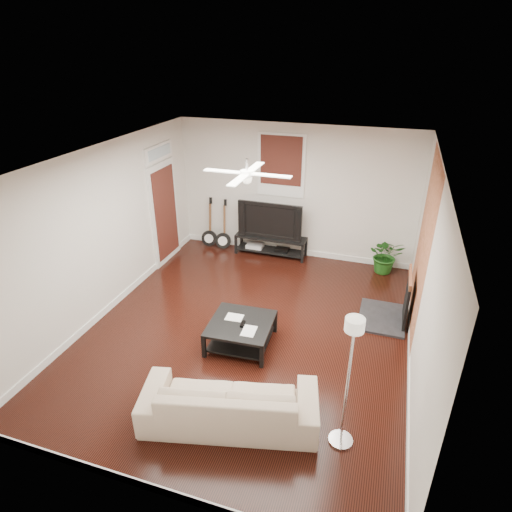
{
  "coord_description": "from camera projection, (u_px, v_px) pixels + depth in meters",
  "views": [
    {
      "loc": [
        1.91,
        -5.46,
        4.21
      ],
      "look_at": [
        0.0,
        0.4,
        1.15
      ],
      "focal_mm": 30.35,
      "sensor_mm": 36.0,
      "label": 1
    }
  ],
  "objects": [
    {
      "name": "floor_lamp",
      "position": [
        347.0,
        384.0,
        4.7
      ],
      "size": [
        0.35,
        0.35,
        1.74
      ],
      "primitive_type": null,
      "rotation": [
        0.0,
        0.0,
        0.23
      ],
      "color": "silver",
      "rests_on": "floor"
    },
    {
      "name": "sofa",
      "position": [
        230.0,
        401.0,
        5.24
      ],
      "size": [
        2.27,
        1.3,
        0.62
      ],
      "primitive_type": "imported",
      "rotation": [
        0.0,
        0.0,
        3.37
      ],
      "color": "#C2AE92",
      "rests_on": "floor"
    },
    {
      "name": "room",
      "position": [
        248.0,
        252.0,
        6.43
      ],
      "size": [
        5.01,
        6.01,
        2.81
      ],
      "color": "black",
      "rests_on": "ground"
    },
    {
      "name": "ceiling_fan",
      "position": [
        247.0,
        173.0,
        5.9
      ],
      "size": [
        1.24,
        1.24,
        0.32
      ],
      "primitive_type": null,
      "color": "white",
      "rests_on": "ceiling"
    },
    {
      "name": "tv_stand",
      "position": [
        271.0,
        245.0,
        9.45
      ],
      "size": [
        1.54,
        0.41,
        0.43
      ],
      "primitive_type": "cube",
      "color": "black",
      "rests_on": "floor"
    },
    {
      "name": "potted_plant",
      "position": [
        386.0,
        255.0,
        8.65
      ],
      "size": [
        0.74,
        0.67,
        0.74
      ],
      "primitive_type": "imported",
      "rotation": [
        0.0,
        0.0,
        0.14
      ],
      "color": "#1C5317",
      "rests_on": "floor"
    },
    {
      "name": "door_left",
      "position": [
        164.0,
        204.0,
        8.8
      ],
      "size": [
        0.08,
        1.0,
        2.5
      ],
      "primitive_type": "cube",
      "color": "white",
      "rests_on": "wall_left"
    },
    {
      "name": "window_back",
      "position": [
        281.0,
        165.0,
        8.8
      ],
      "size": [
        1.0,
        0.06,
        1.3
      ],
      "primitive_type": "cube",
      "color": "#39150F",
      "rests_on": "wall_back"
    },
    {
      "name": "tv",
      "position": [
        271.0,
        219.0,
        9.19
      ],
      "size": [
        1.38,
        0.18,
        0.8
      ],
      "primitive_type": "imported",
      "color": "black",
      "rests_on": "tv_stand"
    },
    {
      "name": "fireplace",
      "position": [
        395.0,
        297.0,
        7.09
      ],
      "size": [
        0.8,
        1.1,
        0.92
      ],
      "primitive_type": "cube",
      "color": "black",
      "rests_on": "floor"
    },
    {
      "name": "coffee_table",
      "position": [
        241.0,
        333.0,
        6.64
      ],
      "size": [
        0.99,
        0.99,
        0.39
      ],
      "primitive_type": "cube",
      "rotation": [
        0.0,
        0.0,
        0.05
      ],
      "color": "black",
      "rests_on": "floor"
    },
    {
      "name": "guitar_left",
      "position": [
        209.0,
        223.0,
        9.66
      ],
      "size": [
        0.39,
        0.3,
        1.14
      ],
      "primitive_type": null,
      "rotation": [
        0.0,
        0.0,
        0.17
      ],
      "color": "black",
      "rests_on": "floor"
    },
    {
      "name": "brick_accent",
      "position": [
        423.0,
        247.0,
        6.59
      ],
      "size": [
        0.02,
        2.2,
        2.8
      ],
      "primitive_type": "cube",
      "color": "#9F5933",
      "rests_on": "floor"
    },
    {
      "name": "guitar_right",
      "position": [
        223.0,
        226.0,
        9.54
      ],
      "size": [
        0.41,
        0.33,
        1.14
      ],
      "primitive_type": null,
      "rotation": [
        0.0,
        0.0,
        0.28
      ],
      "color": "black",
      "rests_on": "floor"
    }
  ]
}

